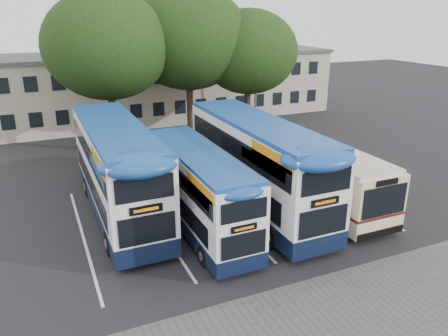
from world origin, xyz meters
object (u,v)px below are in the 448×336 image
object	(u,v)px
bus_dd_mid	(199,187)
lamp_post	(256,69)
tree_mid	(188,38)
bus_dd_right	(256,162)
tree_right	(248,52)
bus_dd_left	(117,167)
tree_left	(107,46)
bus_single	(311,167)

from	to	relation	value
bus_dd_mid	lamp_post	bearing A→B (deg)	54.71
tree_mid	bus_dd_mid	bearing A→B (deg)	-108.15
bus_dd_mid	bus_dd_right	bearing A→B (deg)	14.17
tree_right	bus_dd_left	xyz separation A→B (m)	(-12.39, -10.37, -4.22)
tree_right	tree_left	bearing A→B (deg)	178.00
tree_left	bus_dd_left	world-z (taller)	tree_left
bus_dd_right	bus_single	bearing A→B (deg)	0.77
bus_dd_mid	tree_left	bearing A→B (deg)	95.67
tree_mid	tree_left	bearing A→B (deg)	-172.37
lamp_post	tree_right	world-z (taller)	tree_right
bus_dd_left	bus_dd_mid	size ratio (longest dim) A/B	1.21
tree_mid	bus_dd_right	world-z (taller)	tree_mid
bus_single	bus_dd_left	bearing A→B (deg)	168.03
tree_right	bus_dd_left	bearing A→B (deg)	-140.07
tree_mid	tree_right	bearing A→B (deg)	-14.96
tree_right	bus_single	bearing A→B (deg)	-100.82
tree_left	tree_mid	bearing A→B (deg)	7.63
tree_mid	bus_dd_left	distance (m)	14.99
tree_left	bus_dd_right	xyz separation A→B (m)	(4.82, -12.91, -4.96)
tree_right	bus_dd_right	xyz separation A→B (m)	(-5.81, -12.54, -4.20)
lamp_post	tree_left	bearing A→B (deg)	-169.06
tree_left	bus_dd_right	size ratio (longest dim) A/B	0.99
lamp_post	bus_dd_left	xyz separation A→B (m)	(-14.65, -13.23, -2.49)
tree_right	bus_dd_left	size ratio (longest dim) A/B	0.89
tree_left	bus_dd_right	world-z (taller)	tree_left
bus_dd_right	tree_left	bearing A→B (deg)	110.47
lamp_post	bus_single	bearing A→B (deg)	-106.83
lamp_post	tree_right	bearing A→B (deg)	-128.27
lamp_post	tree_mid	xyz separation A→B (m)	(-6.73, -1.67, 2.82)
tree_mid	bus_dd_left	xyz separation A→B (m)	(-7.92, -11.57, -5.31)
bus_dd_mid	tree_mid	bearing A→B (deg)	71.85
tree_mid	bus_dd_right	size ratio (longest dim) A/B	1.03
bus_dd_left	bus_single	size ratio (longest dim) A/B	1.05
bus_single	bus_dd_mid	bearing A→B (deg)	-172.40
tree_right	tree_mid	bearing A→B (deg)	165.04
tree_mid	bus_single	world-z (taller)	tree_mid
tree_mid	bus_single	size ratio (longest dim) A/B	1.09
bus_dd_left	bus_single	world-z (taller)	bus_dd_left
tree_left	bus_dd_right	bearing A→B (deg)	-69.53
tree_left	bus_dd_left	xyz separation A→B (m)	(-1.76, -10.74, -4.98)
tree_right	bus_single	xyz separation A→B (m)	(-2.39, -12.49, -5.00)
lamp_post	bus_dd_mid	bearing A→B (deg)	-125.29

